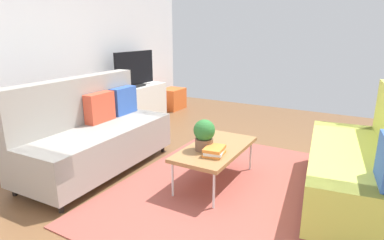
# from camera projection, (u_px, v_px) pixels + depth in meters

# --- Properties ---
(ground_plane) EXTENTS (7.68, 7.68, 0.00)m
(ground_plane) POSITION_uv_depth(u_px,v_px,m) (222.00, 180.00, 3.58)
(ground_plane) COLOR brown
(wall_far) EXTENTS (6.40, 0.12, 2.90)m
(wall_far) POSITION_uv_depth(u_px,v_px,m) (46.00, 44.00, 4.53)
(wall_far) COLOR silver
(wall_far) RESTS_ON ground_plane
(area_rug) EXTENTS (2.90, 2.20, 0.01)m
(area_rug) POSITION_uv_depth(u_px,v_px,m) (229.00, 188.00, 3.39)
(area_rug) COLOR #9E4C42
(area_rug) RESTS_ON ground_plane
(couch_beige) EXTENTS (1.93, 0.91, 1.10)m
(couch_beige) POSITION_uv_depth(u_px,v_px,m) (94.00, 134.00, 3.77)
(couch_beige) COLOR gray
(couch_beige) RESTS_ON ground_plane
(couch_green) EXTENTS (1.99, 1.07, 1.10)m
(couch_green) POSITION_uv_depth(u_px,v_px,m) (365.00, 162.00, 2.98)
(couch_green) COLOR #C1CC51
(couch_green) RESTS_ON ground_plane
(coffee_table) EXTENTS (1.10, 0.56, 0.42)m
(coffee_table) POSITION_uv_depth(u_px,v_px,m) (215.00, 149.00, 3.43)
(coffee_table) COLOR #9E7042
(coffee_table) RESTS_ON ground_plane
(tv_console) EXTENTS (1.40, 0.44, 0.64)m
(tv_console) POSITION_uv_depth(u_px,v_px,m) (136.00, 104.00, 5.91)
(tv_console) COLOR silver
(tv_console) RESTS_ON ground_plane
(tv) EXTENTS (1.00, 0.20, 0.64)m
(tv) POSITION_uv_depth(u_px,v_px,m) (135.00, 70.00, 5.73)
(tv) COLOR black
(tv) RESTS_ON tv_console
(storage_trunk) EXTENTS (0.52, 0.40, 0.44)m
(storage_trunk) POSITION_uv_depth(u_px,v_px,m) (172.00, 99.00, 6.81)
(storage_trunk) COLOR orange
(storage_trunk) RESTS_ON ground_plane
(potted_plant) EXTENTS (0.23, 0.23, 0.33)m
(potted_plant) POSITION_uv_depth(u_px,v_px,m) (204.00, 134.00, 3.29)
(potted_plant) COLOR brown
(potted_plant) RESTS_ON coffee_table
(table_book_0) EXTENTS (0.26, 0.21, 0.02)m
(table_book_0) POSITION_uv_depth(u_px,v_px,m) (214.00, 154.00, 3.20)
(table_book_0) COLOR orange
(table_book_0) RESTS_ON coffee_table
(table_book_1) EXTENTS (0.28, 0.23, 0.03)m
(table_book_1) POSITION_uv_depth(u_px,v_px,m) (214.00, 151.00, 3.19)
(table_book_1) COLOR silver
(table_book_1) RESTS_ON table_book_0
(table_book_2) EXTENTS (0.26, 0.21, 0.03)m
(table_book_2) POSITION_uv_depth(u_px,v_px,m) (214.00, 149.00, 3.19)
(table_book_2) COLOR orange
(table_book_2) RESTS_ON table_book_1
(vase_0) EXTENTS (0.11, 0.11, 0.13)m
(vase_0) POSITION_uv_depth(u_px,v_px,m) (110.00, 88.00, 5.35)
(vase_0) COLOR silver
(vase_0) RESTS_ON tv_console
(vase_1) EXTENTS (0.12, 0.12, 0.13)m
(vase_1) POSITION_uv_depth(u_px,v_px,m) (117.00, 86.00, 5.49)
(vase_1) COLOR silver
(vase_1) RESTS_ON tv_console
(bottle_0) EXTENTS (0.06, 0.06, 0.20)m
(bottle_0) POSITION_uv_depth(u_px,v_px,m) (127.00, 83.00, 5.58)
(bottle_0) COLOR gold
(bottle_0) RESTS_ON tv_console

